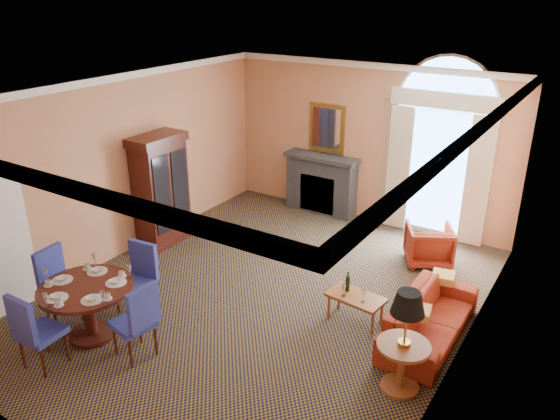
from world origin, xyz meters
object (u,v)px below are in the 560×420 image
Objects in this scene: sofa at (430,318)px; side_table at (405,329)px; coffee_table at (355,297)px; armoire at (161,192)px; dining_table at (87,299)px; armchair at (429,245)px.

sofa is 1.33m from side_table.
sofa is 1.07m from coffee_table.
armoire reaches higher than dining_table.
coffee_table is at bearing 137.24° from side_table.
armchair is (4.54, 1.83, -0.65)m from armoire.
coffee_table reaches higher than armchair.
armchair is at bearing 19.23° from sofa.
armchair reaches higher than sofa.
coffee_table reaches higher than sofa.
sofa is at bearing 80.78° from armchair.
coffee_table is (4.22, -0.49, -0.61)m from armoire.
dining_table is at bearing 26.89° from armchair.
armchair is at bearing 55.07° from dining_table.
dining_table is at bearing -162.03° from side_table.
sofa is at bearing -3.24° from armoire.
sofa is 2.25m from armchair.
side_table is (0.05, -1.21, 0.55)m from sofa.
armoire reaches higher than sofa.
armoire is at bearing 114.77° from dining_table.
coffee_table is (-0.32, -2.32, 0.04)m from armchair.
coffee_table is 1.57m from side_table.
armoire is 1.64× the size of dining_table.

